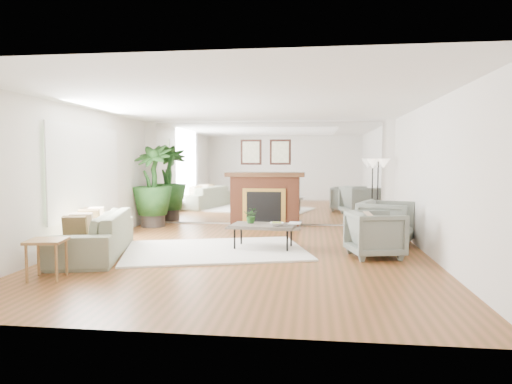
# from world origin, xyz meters

# --- Properties ---
(ground) EXTENTS (7.00, 7.00, 0.00)m
(ground) POSITION_xyz_m (0.00, 0.00, 0.00)
(ground) COLOR brown
(ground) RESTS_ON ground
(wall_left) EXTENTS (0.02, 7.00, 2.50)m
(wall_left) POSITION_xyz_m (-2.99, 0.00, 1.25)
(wall_left) COLOR white
(wall_left) RESTS_ON ground
(wall_right) EXTENTS (0.02, 7.00, 2.50)m
(wall_right) POSITION_xyz_m (2.99, 0.00, 1.25)
(wall_right) COLOR white
(wall_right) RESTS_ON ground
(wall_back) EXTENTS (6.00, 0.02, 2.50)m
(wall_back) POSITION_xyz_m (0.00, 3.49, 1.25)
(wall_back) COLOR white
(wall_back) RESTS_ON ground
(mirror_panel) EXTENTS (5.40, 0.04, 2.40)m
(mirror_panel) POSITION_xyz_m (0.00, 3.47, 1.25)
(mirror_panel) COLOR silver
(mirror_panel) RESTS_ON wall_back
(window_panel) EXTENTS (0.04, 2.40, 1.50)m
(window_panel) POSITION_xyz_m (-2.96, 0.40, 1.35)
(window_panel) COLOR #B2E09E
(window_panel) RESTS_ON wall_left
(fireplace) EXTENTS (1.85, 0.83, 2.05)m
(fireplace) POSITION_xyz_m (0.00, 3.26, 0.66)
(fireplace) COLOR brown
(fireplace) RESTS_ON ground
(area_rug) EXTENTS (3.50, 2.91, 0.03)m
(area_rug) POSITION_xyz_m (-0.54, 0.21, 0.02)
(area_rug) COLOR white
(area_rug) RESTS_ON ground
(coffee_table) EXTENTS (1.16, 0.74, 0.44)m
(coffee_table) POSITION_xyz_m (0.26, 0.46, 0.40)
(coffee_table) COLOR #595046
(coffee_table) RESTS_ON ground
(sofa) EXTENTS (1.50, 2.56, 0.70)m
(sofa) POSITION_xyz_m (-2.45, -0.37, 0.35)
(sofa) COLOR gray
(sofa) RESTS_ON ground
(armchair_back) EXTENTS (1.16, 1.15, 0.83)m
(armchair_back) POSITION_xyz_m (2.45, 1.09, 0.41)
(armchair_back) COLOR slate
(armchair_back) RESTS_ON ground
(armchair_front) EXTENTS (0.98, 0.96, 0.74)m
(armchair_front) POSITION_xyz_m (2.12, 0.05, 0.37)
(armchair_front) COLOR slate
(armchair_front) RESTS_ON ground
(side_table) EXTENTS (0.54, 0.54, 0.53)m
(side_table) POSITION_xyz_m (-2.34, -1.88, 0.44)
(side_table) COLOR olive
(side_table) RESTS_ON ground
(potted_ficus) EXTENTS (1.09, 1.09, 1.93)m
(potted_ficus) POSITION_xyz_m (-2.60, 2.86, 1.03)
(potted_ficus) COLOR black
(potted_ficus) RESTS_ON ground
(floor_lamp) EXTENTS (0.52, 0.29, 1.59)m
(floor_lamp) POSITION_xyz_m (2.56, 2.98, 1.36)
(floor_lamp) COLOR black
(floor_lamp) RESTS_ON ground
(tabletop_plant) EXTENTS (0.27, 0.24, 0.28)m
(tabletop_plant) POSITION_xyz_m (0.04, 0.59, 0.58)
(tabletop_plant) COLOR #2C5B21
(tabletop_plant) RESTS_ON coffee_table
(fruit_bowl) EXTENTS (0.25, 0.25, 0.06)m
(fruit_bowl) POSITION_xyz_m (0.51, 0.32, 0.47)
(fruit_bowl) COLOR olive
(fruit_bowl) RESTS_ON coffee_table
(book) EXTENTS (0.24, 0.31, 0.02)m
(book) POSITION_xyz_m (0.70, 0.60, 0.45)
(book) COLOR olive
(book) RESTS_ON coffee_table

